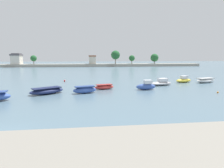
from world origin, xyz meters
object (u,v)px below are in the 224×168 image
moored_boat_2 (47,91)px  moored_boat_7 (184,80)px  moored_boat_4 (104,87)px  mooring_buoy_1 (65,81)px  moored_boat_6 (160,83)px  mooring_buoy_0 (218,92)px  moored_boat_3 (85,90)px  moored_boat_5 (146,86)px  moored_boat_8 (205,80)px

moored_boat_2 → moored_boat_7: 27.58m
moored_boat_4 → mooring_buoy_1: (-7.92, 10.60, -0.20)m
moored_boat_6 → mooring_buoy_0: moored_boat_6 is taller
moored_boat_3 → moored_boat_5: size_ratio=1.11×
moored_boat_6 → moored_boat_7: bearing=16.2°
moored_boat_2 → mooring_buoy_0: (25.28, -2.35, -0.33)m
moored_boat_6 → mooring_buoy_0: (5.79, -8.18, -0.34)m
moored_boat_3 → moored_boat_6: moored_boat_6 is taller
moored_boat_2 → moored_boat_6: (19.49, 5.83, 0.02)m
moored_boat_2 → moored_boat_7: size_ratio=1.27×
moored_boat_5 → moored_boat_7: moored_boat_5 is taller
moored_boat_8 → moored_boat_4: bearing=178.1°
moored_boat_5 → moored_boat_7: (10.50, 7.50, -0.09)m
moored_boat_8 → moored_boat_7: bearing=153.0°
moored_boat_3 → mooring_buoy_1: 14.45m
moored_boat_5 → moored_boat_4: bearing=166.7°
moored_boat_4 → moored_boat_5: size_ratio=1.04×
mooring_buoy_1 → moored_boat_4: bearing=-53.2°
mooring_buoy_0 → mooring_buoy_1: size_ratio=0.70×
moored_boat_3 → moored_boat_4: (3.12, 3.02, -0.13)m
moored_boat_2 → mooring_buoy_1: 13.58m
moored_boat_3 → mooring_buoy_0: size_ratio=14.38×
moored_boat_4 → moored_boat_6: bearing=1.7°
moored_boat_7 → moored_boat_4: bearing=-176.9°
mooring_buoy_0 → moored_boat_7: bearing=86.5°
moored_boat_3 → moored_boat_7: bearing=8.9°
moored_boat_4 → moored_boat_5: 6.98m
moored_boat_6 → moored_boat_8: 11.16m
moored_boat_7 → mooring_buoy_1: moored_boat_7 is taller
moored_boat_5 → mooring_buoy_1: size_ratio=8.99×
moored_boat_2 → mooring_buoy_0: bearing=-38.0°
moored_boat_4 → moored_boat_8: 22.41m
moored_boat_4 → moored_boat_7: bearing=6.9°
moored_boat_3 → moored_boat_4: moored_boat_3 is taller
moored_boat_4 → moored_boat_5: moored_boat_5 is taller
moored_boat_2 → moored_boat_5: size_ratio=1.53×
moored_boat_2 → moored_boat_7: (25.98, 9.25, 0.06)m
moored_boat_4 → moored_boat_8: moored_boat_8 is taller
moored_boat_3 → moored_boat_4: 4.35m
mooring_buoy_0 → mooring_buoy_1: (-24.58, 15.91, 0.06)m
moored_boat_2 → moored_boat_5: moored_boat_5 is taller
moored_boat_5 → mooring_buoy_1: bearing=138.1°
moored_boat_3 → moored_boat_7: moored_boat_7 is taller
moored_boat_7 → mooring_buoy_0: (-0.70, -11.60, -0.39)m
mooring_buoy_1 → moored_boat_3: bearing=-70.6°
moored_boat_8 → moored_boat_6: bearing=177.4°
moored_boat_7 → mooring_buoy_1: bearing=153.5°
moored_boat_6 → mooring_buoy_1: (-18.79, 7.73, -0.29)m
moored_boat_7 → moored_boat_3: bearing=-172.4°
moored_boat_2 → moored_boat_4: 9.11m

